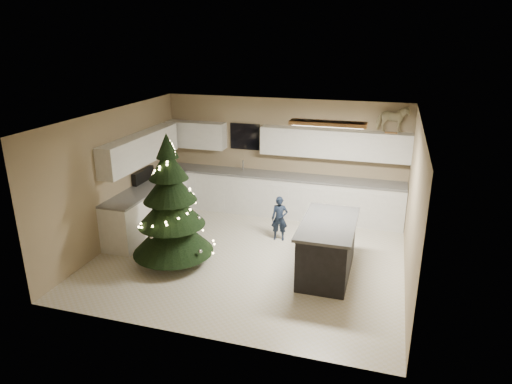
# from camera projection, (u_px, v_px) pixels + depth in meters

# --- Properties ---
(ground_plane) EXTENTS (5.50, 5.50, 0.00)m
(ground_plane) POSITION_uv_depth(u_px,v_px,m) (251.00, 256.00, 8.52)
(ground_plane) COLOR beige
(room_shell) EXTENTS (5.52, 5.02, 2.61)m
(room_shell) POSITION_uv_depth(u_px,v_px,m) (252.00, 166.00, 7.94)
(room_shell) COLOR #9A8564
(room_shell) RESTS_ON ground_plane
(cabinetry) EXTENTS (5.50, 3.20, 2.00)m
(cabinetry) POSITION_uv_depth(u_px,v_px,m) (233.00, 186.00, 10.00)
(cabinetry) COLOR white
(cabinetry) RESTS_ON ground_plane
(island) EXTENTS (0.90, 1.70, 0.95)m
(island) POSITION_uv_depth(u_px,v_px,m) (327.00, 248.00, 7.77)
(island) COLOR black
(island) RESTS_ON ground_plane
(bar_stool) EXTENTS (0.36, 0.36, 0.69)m
(bar_stool) POSITION_uv_depth(u_px,v_px,m) (311.00, 229.00, 8.42)
(bar_stool) COLOR #935E37
(bar_stool) RESTS_ON ground_plane
(christmas_tree) EXTENTS (1.49, 1.44, 2.38)m
(christmas_tree) POSITION_uv_depth(u_px,v_px,m) (171.00, 212.00, 7.98)
(christmas_tree) COLOR #3F2816
(christmas_tree) RESTS_ON ground_plane
(toddler) EXTENTS (0.36, 0.26, 0.90)m
(toddler) POSITION_uv_depth(u_px,v_px,m) (280.00, 219.00, 9.06)
(toddler) COLOR black
(toddler) RESTS_ON ground_plane
(rocking_horse) EXTENTS (0.66, 0.35, 0.56)m
(rocking_horse) POSITION_uv_depth(u_px,v_px,m) (392.00, 119.00, 9.24)
(rocking_horse) COLOR #935E37
(rocking_horse) RESTS_ON cabinetry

